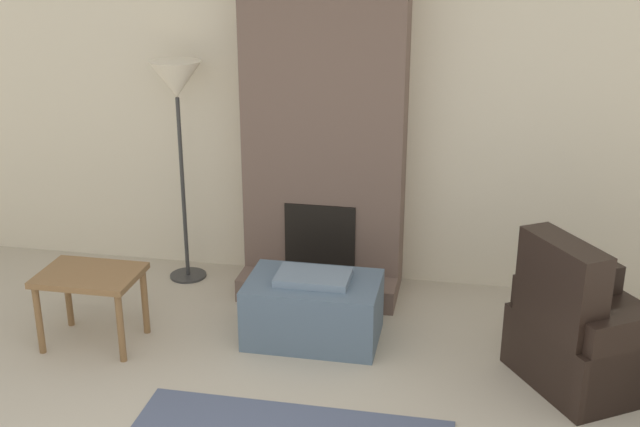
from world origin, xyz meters
name	(u,v)px	position (x,y,z in m)	size (l,w,h in m)	color
wall_back	(330,111)	(0.00, 3.30, 1.30)	(7.78, 0.06, 2.60)	beige
fireplace	(325,126)	(0.00, 3.07, 1.24)	(1.16, 0.64, 2.60)	brown
ottoman	(313,308)	(0.09, 2.21, 0.22)	(0.87, 0.56, 0.47)	slate
armchair	(587,338)	(1.80, 2.01, 0.29)	(1.09, 1.08, 0.94)	black
side_table	(90,284)	(-1.31, 1.88, 0.43)	(0.64, 0.46, 0.50)	brown
floor_lamp_left	(177,91)	(-1.07, 2.99, 1.47)	(0.38, 0.38, 1.69)	#333333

